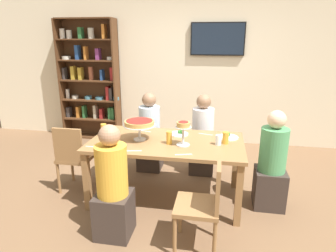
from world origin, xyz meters
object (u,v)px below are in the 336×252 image
(deep_dish_pizza_stand, at_px, (139,124))
(beer_glass_amber_spare, at_px, (104,130))
(beer_glass_amber_short, at_px, (169,138))
(cutlery_fork_near, at_px, (206,134))
(cutlery_spare_fork, at_px, (133,151))
(diner_far_right, at_px, (202,140))
(chair_near_right, at_px, (205,201))
(salad_plate_spare, at_px, (179,133))
(cutlery_fork_far, at_px, (184,154))
(water_glass_clear_far, at_px, (218,140))
(cutlery_knife_near, at_px, (144,131))
(diner_head_east, at_px, (271,167))
(beer_glass_amber_tall, at_px, (226,138))
(bookshelf, at_px, (90,79))
(cutlery_knife_far, at_px, (93,147))
(television, at_px, (218,39))
(water_glass_clear_near, at_px, (112,139))
(diner_near_left, at_px, (113,190))
(personal_pizza_stand, at_px, (183,129))
(chair_head_west, at_px, (74,155))
(diner_far_left, at_px, (150,137))
(dining_table, at_px, (167,147))
(salad_plate_far_diner, at_px, (228,136))

(deep_dish_pizza_stand, relative_size, beer_glass_amber_spare, 2.38)
(beer_glass_amber_short, height_order, cutlery_fork_near, beer_glass_amber_short)
(cutlery_spare_fork, bearing_deg, diner_far_right, 48.19)
(chair_near_right, relative_size, deep_dish_pizza_stand, 2.33)
(salad_plate_spare, height_order, cutlery_fork_far, salad_plate_spare)
(beer_glass_amber_spare, xyz_separation_m, water_glass_clear_far, (1.37, -0.05, -0.02))
(cutlery_knife_near, bearing_deg, cutlery_spare_fork, 106.02)
(diner_far_right, bearing_deg, diner_head_east, 47.25)
(beer_glass_amber_short, bearing_deg, cutlery_spare_fork, -140.03)
(salad_plate_spare, xyz_separation_m, beer_glass_amber_tall, (0.56, -0.22, 0.05))
(bookshelf, height_order, cutlery_fork_near, bookshelf)
(beer_glass_amber_spare, bearing_deg, cutlery_knife_far, -87.17)
(water_glass_clear_far, distance_m, cutlery_fork_near, 0.38)
(television, xyz_separation_m, water_glass_clear_near, (-1.09, -2.31, -1.06))
(diner_near_left, bearing_deg, deep_dish_pizza_stand, -4.96)
(chair_near_right, distance_m, personal_pizza_stand, 0.89)
(diner_head_east, bearing_deg, chair_head_west, 1.59)
(chair_head_west, height_order, salad_plate_spare, chair_head_west)
(salad_plate_spare, relative_size, water_glass_clear_far, 2.06)
(diner_near_left, xyz_separation_m, beer_glass_amber_short, (0.43, 0.69, 0.32))
(chair_head_west, bearing_deg, cutlery_spare_fork, -21.04)
(diner_far_right, height_order, cutlery_fork_near, diner_far_right)
(television, xyz_separation_m, diner_near_left, (-0.88, -2.89, -1.36))
(beer_glass_amber_tall, bearing_deg, water_glass_clear_near, -169.83)
(diner_head_east, bearing_deg, salad_plate_spare, -11.52)
(diner_head_east, relative_size, salad_plate_spare, 4.86)
(water_glass_clear_far, bearing_deg, chair_near_right, -96.74)
(diner_near_left, height_order, diner_far_left, same)
(dining_table, distance_m, diner_far_right, 0.89)
(salad_plate_spare, bearing_deg, cutlery_knife_near, 173.80)
(diner_far_right, bearing_deg, beer_glass_amber_tall, 21.38)
(television, xyz_separation_m, diner_far_left, (-0.89, -1.33, -1.36))
(cutlery_fork_near, bearing_deg, cutlery_knife_near, 14.72)
(personal_pizza_stand, height_order, beer_glass_amber_tall, personal_pizza_stand)
(diner_near_left, relative_size, water_glass_clear_near, 9.70)
(chair_head_west, bearing_deg, personal_pizza_stand, -2.99)
(diner_near_left, xyz_separation_m, cutlery_knife_far, (-0.38, 0.45, 0.25))
(television, xyz_separation_m, water_glass_clear_far, (0.10, -2.13, -1.06))
(salad_plate_far_diner, relative_size, cutlery_spare_fork, 1.37)
(diner_far_right, relative_size, personal_pizza_stand, 4.21)
(chair_head_west, xyz_separation_m, cutlery_spare_fork, (0.88, -0.34, 0.26))
(beer_glass_amber_spare, bearing_deg, water_glass_clear_near, -50.19)
(chair_head_west, height_order, cutlery_knife_near, chair_head_west)
(cutlery_fork_far, bearing_deg, beer_glass_amber_spare, 142.10)
(chair_head_west, bearing_deg, cutlery_knife_far, -36.00)
(dining_table, xyz_separation_m, deep_dish_pizza_stand, (-0.31, -0.02, 0.28))
(chair_near_right, height_order, beer_glass_amber_spare, beer_glass_amber_spare)
(personal_pizza_stand, distance_m, cutlery_knife_near, 0.72)
(water_glass_clear_far, relative_size, cutlery_knife_far, 0.64)
(dining_table, bearing_deg, television, 76.75)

